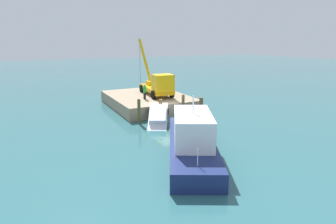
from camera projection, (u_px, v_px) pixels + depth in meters
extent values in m
plane|color=#2D6066|center=(170.00, 118.00, 29.27)|extent=(200.00, 200.00, 0.00)
cube|color=gray|center=(148.00, 101.00, 34.29)|extent=(11.28, 8.62, 1.34)
cube|color=orange|center=(156.00, 89.00, 34.16)|extent=(6.84, 2.81, 0.45)
cube|color=yellow|center=(163.00, 82.00, 31.72)|extent=(2.05, 2.30, 1.81)
cylinder|color=black|center=(172.00, 94.00, 32.52)|extent=(1.02, 0.39, 1.00)
cylinder|color=black|center=(153.00, 95.00, 31.71)|extent=(1.02, 0.39, 1.00)
cylinder|color=black|center=(158.00, 87.00, 36.72)|extent=(1.02, 0.39, 1.00)
cylinder|color=black|center=(142.00, 88.00, 35.91)|extent=(1.02, 0.39, 1.00)
cylinder|color=#E5B20C|center=(145.00, 60.00, 37.23)|extent=(4.90, 0.78, 5.47)
cube|color=#E5B20C|center=(151.00, 83.00, 35.84)|extent=(1.00, 1.00, 0.50)
cylinder|color=#4C4C19|center=(140.00, 63.00, 39.46)|extent=(0.04, 0.04, 6.46)
cylinder|color=black|center=(145.00, 96.00, 31.83)|extent=(0.28, 0.28, 0.74)
cylinder|color=green|center=(145.00, 89.00, 31.64)|extent=(0.34, 0.34, 0.74)
sphere|color=tan|center=(144.00, 85.00, 31.52)|extent=(0.21, 0.21, 0.21)
cube|color=silver|center=(158.00, 119.00, 26.72)|extent=(4.55, 3.52, 2.35)
cube|color=silver|center=(158.00, 114.00, 26.59)|extent=(2.84, 2.48, 1.39)
cylinder|color=black|center=(167.00, 133.00, 25.69)|extent=(0.85, 0.59, 0.85)
cylinder|color=black|center=(148.00, 132.00, 25.73)|extent=(0.85, 0.59, 0.85)
cylinder|color=black|center=(167.00, 111.00, 28.08)|extent=(0.85, 0.59, 0.85)
cylinder|color=black|center=(150.00, 111.00, 28.11)|extent=(0.85, 0.59, 0.85)
cube|color=navy|center=(191.00, 153.00, 19.99)|extent=(11.16, 7.75, 2.15)
cone|color=navy|center=(187.00, 129.00, 25.30)|extent=(4.81, 4.47, 3.05)
cube|color=white|center=(193.00, 127.00, 18.94)|extent=(5.50, 4.43, 1.98)
cylinder|color=white|center=(193.00, 104.00, 18.54)|extent=(0.10, 0.10, 1.20)
cylinder|color=silver|center=(189.00, 117.00, 23.32)|extent=(0.06, 0.06, 1.00)
cylinder|color=silver|center=(198.00, 157.00, 15.34)|extent=(0.06, 0.06, 1.00)
cylinder|color=#4F4C25|center=(139.00, 112.00, 26.93)|extent=(0.30, 0.30, 2.41)
cylinder|color=brown|center=(161.00, 110.00, 28.24)|extent=(0.35, 0.35, 2.12)
cylinder|color=brown|center=(183.00, 106.00, 29.31)|extent=(0.31, 0.31, 2.37)
cylinder|color=brown|center=(201.00, 106.00, 30.00)|extent=(0.40, 0.40, 1.94)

